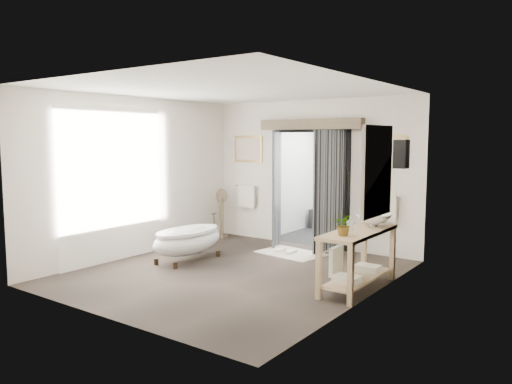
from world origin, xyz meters
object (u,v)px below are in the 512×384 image
clawfoot_tub (188,240)px  rug (291,253)px  vanity (356,254)px  basin (373,220)px

clawfoot_tub → rug: clawfoot_tub is taller
vanity → basin: size_ratio=2.95×
clawfoot_tub → vanity: bearing=3.4°
vanity → clawfoot_tub: bearing=-176.6°
vanity → rug: 2.38m
rug → basin: size_ratio=2.21×
vanity → basin: 0.63m
rug → basin: basin is taller
rug → basin: (1.96, -0.87, 0.94)m
clawfoot_tub → vanity: size_ratio=0.97×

